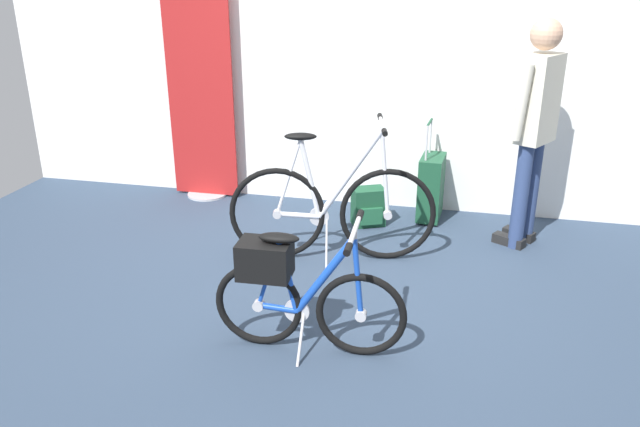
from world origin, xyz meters
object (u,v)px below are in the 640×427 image
folding_bike_foreground (295,289)px  floor_banner_stand (201,103)px  backpack_on_floor (368,207)px  rolling_suitcase (431,187)px  display_bike_left (332,209)px  visitor_near_wall (535,121)px

folding_bike_foreground → floor_banner_stand: bearing=123.1°
folding_bike_foreground → backpack_on_floor: 1.86m
rolling_suitcase → floor_banner_stand: bearing=176.4°
display_bike_left → visitor_near_wall: (1.34, 0.57, 0.57)m
backpack_on_floor → visitor_near_wall: bearing=-5.2°
folding_bike_foreground → rolling_suitcase: 2.17m
floor_banner_stand → visitor_near_wall: (2.74, -0.47, 0.09)m
folding_bike_foreground → rolling_suitcase: (0.59, 2.08, -0.08)m
folding_bike_foreground → display_bike_left: size_ratio=0.73×
visitor_near_wall → display_bike_left: bearing=-156.9°
visitor_near_wall → backpack_on_floor: bearing=174.8°
folding_bike_foreground → backpack_on_floor: folding_bike_foreground is taller
display_bike_left → backpack_on_floor: bearing=77.0°
display_bike_left → rolling_suitcase: display_bike_left is taller
floor_banner_stand → backpack_on_floor: size_ratio=6.09×
visitor_near_wall → backpack_on_floor: visitor_near_wall is taller
folding_bike_foreground → visitor_near_wall: size_ratio=0.64×
folding_bike_foreground → backpack_on_floor: size_ratio=3.39×
rolling_suitcase → backpack_on_floor: rolling_suitcase is taller
rolling_suitcase → backpack_on_floor: size_ratio=2.67×
folding_bike_foreground → backpack_on_floor: (0.11, 1.85, -0.21)m
visitor_near_wall → backpack_on_floor: 1.43m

